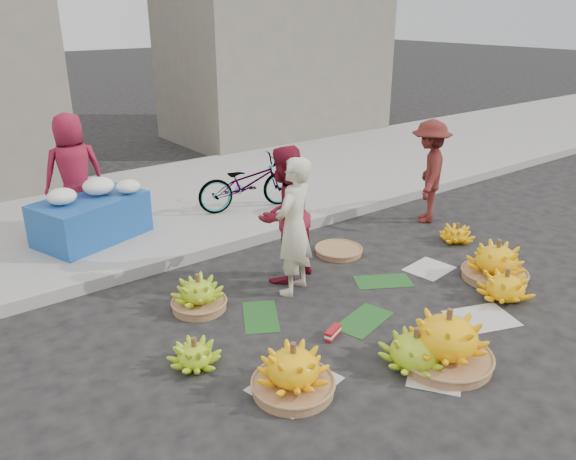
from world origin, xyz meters
TOP-DOWN VIEW (x-y plane):
  - ground at (0.00, 0.00)m, footprint 80.00×80.00m
  - curb at (0.00, 2.20)m, footprint 40.00×0.25m
  - sidewalk at (0.00, 4.30)m, footprint 40.00×4.00m
  - building_right at (4.50, 7.70)m, footprint 5.00×3.00m
  - newspaper_scatter at (0.00, -0.80)m, footprint 3.20×1.80m
  - banana_leaves at (-0.10, 0.20)m, footprint 2.00×1.00m
  - banana_bunch_0 at (-1.37, -0.66)m, footprint 0.68×0.68m
  - banana_bunch_1 at (-0.29, -1.03)m, footprint 0.72×0.72m
  - banana_bunch_2 at (-0.03, -1.16)m, footprint 0.96×0.96m
  - banana_bunch_3 at (1.45, -0.79)m, footprint 0.67×0.67m
  - banana_bunch_4 at (1.80, -0.44)m, footprint 0.78×0.78m
  - banana_bunch_5 at (2.36, 0.54)m, footprint 0.48×0.48m
  - banana_bunch_6 at (-1.85, 0.15)m, footprint 0.53×0.53m
  - banana_bunch_7 at (-1.33, 1.03)m, footprint 0.58×0.58m
  - basket_spare at (0.82, 1.22)m, footprint 0.69×0.69m
  - incense_stack at (-0.56, -0.24)m, footprint 0.24×0.15m
  - vendor_cream at (-0.27, 0.75)m, footprint 0.67×0.57m
  - vendor_red at (-0.16, 1.08)m, footprint 0.89×0.77m
  - man_striped at (2.67, 1.36)m, footprint 1.11×1.06m
  - flower_table at (-1.63, 3.35)m, footprint 1.55×1.23m
  - grey_bucket at (-2.13, 3.27)m, footprint 0.33×0.33m
  - flower_vendor at (-1.64, 3.84)m, footprint 0.82×0.57m
  - bicycle at (0.66, 3.11)m, footprint 0.87×1.63m

SIDE VIEW (x-z plane):
  - ground at x=0.00m, z-range 0.00..0.00m
  - newspaper_scatter at x=0.00m, z-range 0.00..0.01m
  - banana_leaves at x=-0.10m, z-range 0.00..0.01m
  - basket_spare at x=0.82m, z-range 0.00..0.07m
  - incense_stack at x=-0.56m, z-range 0.01..0.10m
  - sidewalk at x=0.00m, z-range 0.00..0.12m
  - curb at x=0.00m, z-range 0.00..0.15m
  - banana_bunch_5 at x=2.36m, z-range -0.02..0.25m
  - banana_bunch_6 at x=-1.85m, z-range -0.02..0.26m
  - banana_bunch_3 at x=1.45m, z-range -0.02..0.34m
  - banana_bunch_7 at x=-1.33m, z-range -0.03..0.37m
  - banana_bunch_1 at x=-0.29m, z-range -0.02..0.36m
  - banana_bunch_0 at x=-1.37m, z-range -0.03..0.44m
  - banana_bunch_4 at x=1.80m, z-range -0.03..0.47m
  - banana_bunch_2 at x=-0.03m, z-range -0.03..0.52m
  - grey_bucket at x=-2.13m, z-range 0.12..0.49m
  - flower_table at x=-1.63m, z-range 0.05..0.83m
  - bicycle at x=0.66m, z-range 0.12..0.93m
  - man_striped at x=2.67m, z-range 0.00..1.51m
  - vendor_cream at x=-0.27m, z-range 0.00..1.55m
  - vendor_red at x=-0.16m, z-range 0.00..1.59m
  - flower_vendor at x=-1.64m, z-range 0.12..1.72m
  - building_right at x=4.50m, z-range 0.00..5.00m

